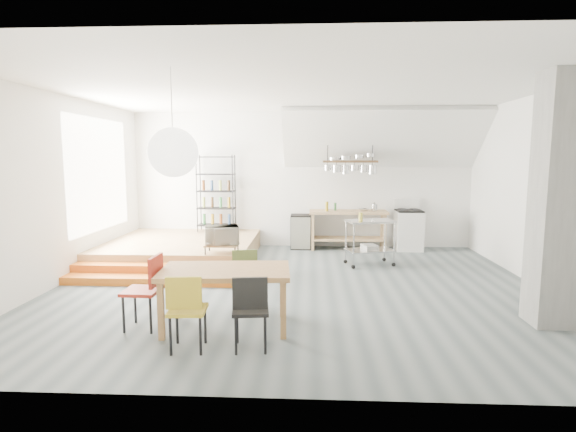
# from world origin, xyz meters

# --- Properties ---
(floor) EXTENTS (8.00, 8.00, 0.00)m
(floor) POSITION_xyz_m (0.00, 0.00, 0.00)
(floor) COLOR #4E585A
(floor) RESTS_ON ground
(wall_back) EXTENTS (8.00, 0.04, 3.20)m
(wall_back) POSITION_xyz_m (0.00, 3.50, 1.60)
(wall_back) COLOR silver
(wall_back) RESTS_ON ground
(wall_left) EXTENTS (0.04, 7.00, 3.20)m
(wall_left) POSITION_xyz_m (-4.00, 0.00, 1.60)
(wall_left) COLOR silver
(wall_left) RESTS_ON ground
(wall_right) EXTENTS (0.04, 7.00, 3.20)m
(wall_right) POSITION_xyz_m (4.00, 0.00, 1.60)
(wall_right) COLOR silver
(wall_right) RESTS_ON ground
(ceiling) EXTENTS (8.00, 7.00, 0.02)m
(ceiling) POSITION_xyz_m (0.00, 0.00, 3.20)
(ceiling) COLOR white
(ceiling) RESTS_ON wall_back
(slope_ceiling) EXTENTS (4.40, 1.44, 1.32)m
(slope_ceiling) POSITION_xyz_m (1.80, 2.90, 2.55)
(slope_ceiling) COLOR white
(slope_ceiling) RESTS_ON wall_back
(window_pane) EXTENTS (0.02, 2.50, 2.20)m
(window_pane) POSITION_xyz_m (-3.98, 1.50, 1.80)
(window_pane) COLOR white
(window_pane) RESTS_ON wall_left
(platform) EXTENTS (3.00, 3.00, 0.40)m
(platform) POSITION_xyz_m (-2.50, 2.00, 0.20)
(platform) COLOR #A68353
(platform) RESTS_ON ground
(step_lower) EXTENTS (3.00, 0.35, 0.13)m
(step_lower) POSITION_xyz_m (-2.50, 0.05, 0.07)
(step_lower) COLOR orange
(step_lower) RESTS_ON ground
(step_upper) EXTENTS (3.00, 0.35, 0.27)m
(step_upper) POSITION_xyz_m (-2.50, 0.40, 0.13)
(step_upper) COLOR orange
(step_upper) RESTS_ON ground
(concrete_column) EXTENTS (0.50, 0.50, 3.20)m
(concrete_column) POSITION_xyz_m (3.30, -1.50, 1.60)
(concrete_column) COLOR slate
(concrete_column) RESTS_ON ground
(kitchen_counter) EXTENTS (1.80, 0.60, 0.91)m
(kitchen_counter) POSITION_xyz_m (1.10, 3.15, 0.63)
(kitchen_counter) COLOR #A68353
(kitchen_counter) RESTS_ON ground
(stove) EXTENTS (0.60, 0.60, 1.18)m
(stove) POSITION_xyz_m (2.50, 3.16, 0.48)
(stove) COLOR white
(stove) RESTS_ON ground
(pot_rack) EXTENTS (1.20, 0.50, 1.43)m
(pot_rack) POSITION_xyz_m (1.13, 2.92, 1.98)
(pot_rack) COLOR #3B2717
(pot_rack) RESTS_ON ceiling
(wire_shelving) EXTENTS (0.88, 0.38, 1.80)m
(wire_shelving) POSITION_xyz_m (-2.00, 3.20, 1.33)
(wire_shelving) COLOR black
(wire_shelving) RESTS_ON platform
(microwave_shelf) EXTENTS (0.60, 0.40, 0.16)m
(microwave_shelf) POSITION_xyz_m (-1.40, 0.75, 0.55)
(microwave_shelf) COLOR #A68353
(microwave_shelf) RESTS_ON platform
(paper_lantern) EXTENTS (0.60, 0.60, 0.60)m
(paper_lantern) POSITION_xyz_m (-1.44, -1.88, 2.20)
(paper_lantern) COLOR white
(paper_lantern) RESTS_ON ceiling
(dining_table) EXTENTS (1.66, 1.01, 0.76)m
(dining_table) POSITION_xyz_m (-0.84, -1.83, 0.68)
(dining_table) COLOR brown
(dining_table) RESTS_ON ground
(chair_mustard) EXTENTS (0.43, 0.43, 0.88)m
(chair_mustard) POSITION_xyz_m (-1.14, -2.58, 0.53)
(chair_mustard) COLOR #9F881B
(chair_mustard) RESTS_ON ground
(chair_black) EXTENTS (0.44, 0.44, 0.87)m
(chair_black) POSITION_xyz_m (-0.44, -2.53, 0.52)
(chair_black) COLOR black
(chair_black) RESTS_ON ground
(chair_olive) EXTENTS (0.44, 0.44, 0.83)m
(chair_olive) POSITION_xyz_m (-0.70, -1.11, 0.50)
(chair_olive) COLOR #5A6A32
(chair_olive) RESTS_ON ground
(chair_red) EXTENTS (0.44, 0.44, 0.93)m
(chair_red) POSITION_xyz_m (-1.81, -1.91, 0.56)
(chair_red) COLOR #A32517
(chair_red) RESTS_ON ground
(rolling_cart) EXTENTS (1.01, 0.73, 0.91)m
(rolling_cart) POSITION_xyz_m (1.40, 1.60, 0.59)
(rolling_cart) COLOR silver
(rolling_cart) RESTS_ON ground
(mini_fridge) EXTENTS (0.47, 0.47, 0.80)m
(mini_fridge) POSITION_xyz_m (0.00, 3.20, 0.40)
(mini_fridge) COLOR black
(mini_fridge) RESTS_ON ground
(microwave) EXTENTS (0.69, 0.55, 0.33)m
(microwave) POSITION_xyz_m (-1.40, 0.75, 0.73)
(microwave) COLOR beige
(microwave) RESTS_ON microwave_shelf
(bowl) EXTENTS (0.27, 0.27, 0.06)m
(bowl) POSITION_xyz_m (1.46, 3.10, 0.94)
(bowl) COLOR silver
(bowl) RESTS_ON kitchen_counter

